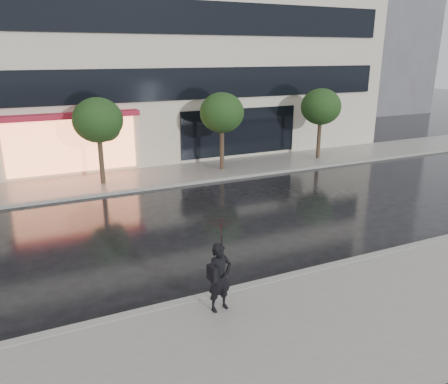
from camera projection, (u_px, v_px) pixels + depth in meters
ground at (273, 263)px, 12.61m from camera, size 120.00×120.00×0.00m
sidewalk_near at (348, 321)px, 9.79m from camera, size 60.00×4.50×0.12m
sidewalk_far at (165, 176)px, 21.44m from camera, size 60.00×3.50×0.12m
curb_near at (292, 276)px, 11.73m from camera, size 60.00×0.25×0.14m
curb_far at (176, 185)px, 19.93m from camera, size 60.00×0.25×0.14m
bg_building_right at (352, 31)px, 44.84m from camera, size 12.00×12.00×16.00m
tree_mid_west at (99, 122)px, 19.20m from camera, size 2.20×2.20×3.99m
tree_mid_east at (223, 114)px, 21.62m from camera, size 2.20×2.20×3.99m
tree_far_east at (321, 108)px, 24.04m from camera, size 2.20×2.20×3.99m
pedestrian_with_umbrella at (221, 253)px, 9.74m from camera, size 0.95×0.96×2.23m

